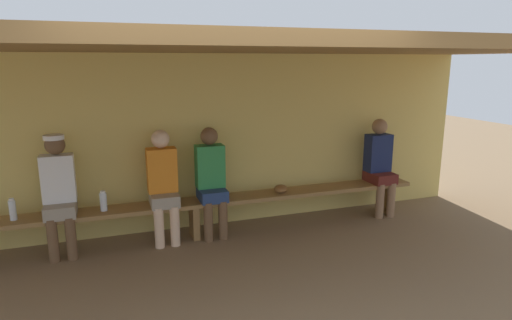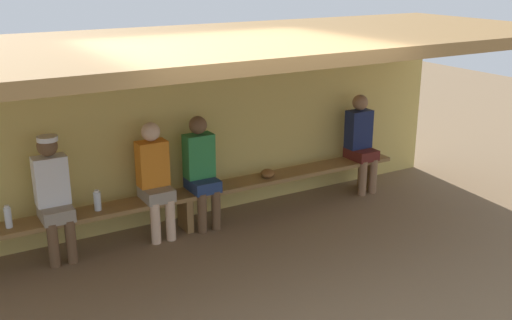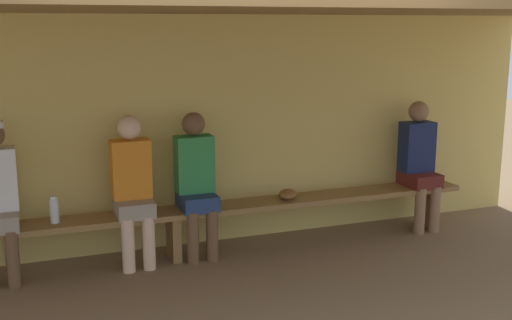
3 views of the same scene
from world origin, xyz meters
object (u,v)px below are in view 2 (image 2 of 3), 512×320
at_px(bench, 185,199).
at_px(water_bottle_orange, 8,217).
at_px(player_rightmost, 155,176).
at_px(baseball_glove_worn, 268,173).
at_px(water_bottle_blue, 97,201).
at_px(player_near_post, 361,139).
at_px(player_in_red, 201,168).
at_px(player_shirtless_tan, 53,192).

height_order(bench, water_bottle_orange, water_bottle_orange).
distance_m(player_rightmost, water_bottle_orange, 1.59).
bearing_deg(baseball_glove_worn, water_bottle_blue, -60.84).
relative_size(water_bottle_orange, baseball_glove_worn, 0.99).
distance_m(bench, player_near_post, 2.64).
distance_m(player_rightmost, water_bottle_blue, 0.69).
xyz_separation_m(player_in_red, player_rightmost, (-0.58, 0.00, 0.00)).
relative_size(player_shirtless_tan, player_in_red, 1.01).
bearing_deg(baseball_glove_worn, player_shirtless_tan, -61.18).
relative_size(player_in_red, water_bottle_blue, 5.78).
distance_m(bench, player_shirtless_tan, 1.51).
distance_m(player_shirtless_tan, player_in_red, 1.69).
bearing_deg(baseball_glove_worn, player_near_post, 119.33).
xyz_separation_m(player_shirtless_tan, player_rightmost, (1.11, -0.00, -0.02)).
bearing_deg(player_rightmost, player_near_post, 0.00).
xyz_separation_m(water_bottle_blue, baseball_glove_worn, (2.15, 0.01, -0.06)).
bearing_deg(player_rightmost, water_bottle_blue, -178.83).
bearing_deg(player_rightmost, player_in_red, 0.00).
height_order(player_near_post, water_bottle_orange, player_near_post).
relative_size(player_near_post, player_rightmost, 1.00).
xyz_separation_m(player_shirtless_tan, water_bottle_orange, (-0.46, -0.01, -0.17)).
xyz_separation_m(player_in_red, baseball_glove_worn, (0.91, -0.01, -0.22)).
height_order(player_near_post, baseball_glove_worn, player_near_post).
relative_size(bench, baseball_glove_worn, 25.00).
relative_size(player_rightmost, water_bottle_orange, 5.60).
relative_size(player_rightmost, baseball_glove_worn, 5.56).
xyz_separation_m(player_rightmost, water_bottle_orange, (-1.58, -0.01, -0.16)).
relative_size(player_near_post, baseball_glove_worn, 5.56).
height_order(bench, baseball_glove_worn, baseball_glove_worn).
relative_size(bench, water_bottle_blue, 25.96).
bearing_deg(player_near_post, baseball_glove_worn, -179.68).
height_order(player_in_red, water_bottle_blue, player_in_red).
relative_size(player_shirtless_tan, water_bottle_orange, 5.64).
height_order(player_in_red, player_rightmost, same).
relative_size(bench, player_near_post, 4.49).
height_order(bench, player_in_red, player_in_red).
xyz_separation_m(player_near_post, water_bottle_orange, (-4.55, -0.01, -0.16)).
bearing_deg(player_in_red, bench, -179.21).
bearing_deg(water_bottle_orange, water_bottle_blue, -0.34).
bearing_deg(player_in_red, player_shirtless_tan, 179.98).
xyz_separation_m(bench, water_bottle_orange, (-1.93, -0.01, 0.19)).
xyz_separation_m(bench, water_bottle_blue, (-1.02, -0.01, 0.18)).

